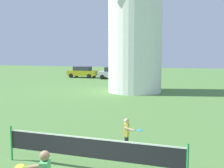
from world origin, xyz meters
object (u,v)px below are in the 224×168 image
Objects in this scene: tennis_net at (90,148)px; parked_car_silver at (114,73)px; parked_car_mustard at (83,72)px; player_far at (127,132)px.

parked_car_silver reaches higher than tennis_net.
tennis_net is 28.28m from parked_car_silver.
parked_car_silver is at bearing -7.03° from parked_car_mustard.
parked_car_mustard reaches higher than tennis_net.
tennis_net is 30.53m from parked_car_mustard.
tennis_net is at bearing -106.79° from player_far.
player_far is at bearing -71.38° from parked_car_silver.
tennis_net is 2.00m from player_far.
parked_car_mustard is (-12.75, 27.74, 0.12)m from tennis_net.
player_far is (0.58, 1.91, -0.04)m from tennis_net.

